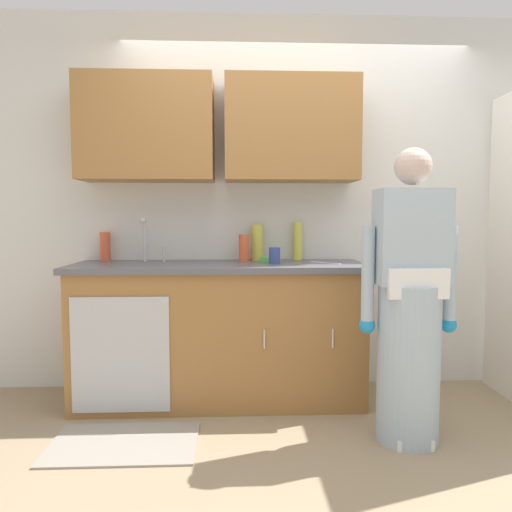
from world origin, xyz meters
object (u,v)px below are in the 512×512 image
Objects in this scene: bottle_water_short at (257,242)px; cup_by_sink at (275,256)px; bottle_cleaner_spray at (244,248)px; bottle_water_tall at (298,241)px; person_at_sink at (409,318)px; sink at (147,266)px; knife_on_counter at (326,263)px; bottle_dish_liquid at (105,246)px; sponge at (268,260)px.

bottle_water_short is 0.31m from cup_by_sink.
bottle_water_tall reaches higher than bottle_cleaner_spray.
bottle_water_short is (-0.80, 0.89, 0.38)m from person_at_sink.
knife_on_counter is at bearing -1.96° from sink.
cup_by_sink is at bearing -3.71° from sink.
person_at_sink is at bearing -25.47° from bottle_dish_liquid.
bottle_water_tall reaches higher than sponge.
sink is at bearing -163.27° from bottle_water_short.
knife_on_counter is at bearing -17.92° from bottle_cleaner_spray.
bottle_dish_liquid reaches higher than sponge.
person_at_sink is at bearing -48.19° from bottle_water_short.
cup_by_sink is (0.10, -0.28, -0.07)m from bottle_water_short.
cup_by_sink is at bearing 138.74° from person_at_sink.
sponge is (-0.73, 0.77, 0.26)m from person_at_sink.
sink is at bearing 156.74° from person_at_sink.
cup_by_sink is 0.46× the size of knife_on_counter.
bottle_cleaner_spray is 0.14m from bottle_water_short.
person_at_sink is 1.09m from sponge.
cup_by_sink is at bearing -123.82° from bottle_water_tall.
bottle_dish_liquid is (-1.09, 0.01, -0.03)m from bottle_water_short.
bottle_water_short is 0.18m from sponge.
person_at_sink is 14.80× the size of cup_by_sink.
bottle_dish_liquid is 1.17m from sponge.
person_at_sink is 5.91× the size of bottle_water_tall.
bottle_dish_liquid is at bearing 154.53° from person_at_sink.
knife_on_counter is (0.55, -0.18, -0.09)m from bottle_cleaner_spray.
bottle_cleaner_spray is 0.99m from bottle_dish_liquid.
person_at_sink is at bearing -23.26° from sink.
knife_on_counter is (0.15, -0.27, -0.13)m from bottle_water_tall.
bottle_water_tall is 2.50× the size of cup_by_sink.
sponge is (0.17, -0.03, -0.08)m from bottle_cleaner_spray.
bottle_cleaner_spray is at bearing 169.11° from sponge.
bottle_cleaner_spray is 0.93× the size of bottle_dish_liquid.
bottle_dish_liquid is (-0.34, 0.23, 0.12)m from sink.
cup_by_sink is at bearing -43.56° from bottle_cleaner_spray.
sink is 1.08m from bottle_water_tall.
sink is 2.45× the size of bottle_dish_liquid.
cup_by_sink is at bearing -13.60° from bottle_dish_liquid.
bottle_water_tall is at bearing 12.43° from sink.
bottle_dish_liquid reaches higher than cup_by_sink.
bottle_cleaner_spray is 0.79× the size of knife_on_counter.
sink reaches higher than bottle_dish_liquid.
sink is at bearing -34.60° from bottle_dish_liquid.
bottle_cleaner_spray reaches higher than knife_on_counter.
bottle_water_short is at bearing -179.13° from bottle_water_tall.
bottle_water_tall reaches higher than bottle_water_short.
bottle_water_tall is 1.14× the size of knife_on_counter.
bottle_water_tall is 1.34× the size of bottle_dish_liquid.
person_at_sink reaches higher than knife_on_counter.
bottle_water_tall is at bearing 0.87° from bottle_water_short.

